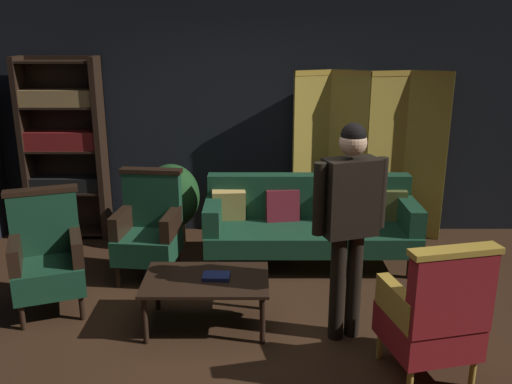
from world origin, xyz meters
TOP-DOWN VIEW (x-y plane):
  - ground_plane at (0.00, 0.00)m, footprint 10.00×10.00m
  - back_wall at (0.00, 2.45)m, footprint 7.20×0.10m
  - folding_screen at (1.25, 2.19)m, footprint 1.70×0.32m
  - bookshelf at (-2.15, 2.20)m, footprint 0.90×0.32m
  - velvet_couch at (0.55, 1.46)m, footprint 2.12×0.78m
  - coffee_table at (-0.40, 0.16)m, footprint 1.00×0.64m
  - armchair_gilt_accent at (1.20, -0.54)m, footprint 0.69×0.69m
  - armchair_wing_left at (-1.03, 1.11)m, footprint 0.64×0.63m
  - armchair_wing_right at (-1.77, 0.45)m, footprint 0.74×0.74m
  - standing_figure at (0.69, 0.00)m, footprint 0.57×0.32m
  - potted_plant at (-0.93, 1.93)m, footprint 0.62×0.62m
  - book_navy_cloth at (-0.32, 0.17)m, footprint 0.22×0.16m

SIDE VIEW (x-z plane):
  - ground_plane at x=0.00m, z-range 0.00..0.00m
  - coffee_table at x=-0.40m, z-range 0.16..0.58m
  - book_navy_cloth at x=-0.32m, z-range 0.42..0.45m
  - velvet_couch at x=0.55m, z-range 0.02..0.90m
  - armchair_gilt_accent at x=1.20m, z-range -0.03..1.01m
  - armchair_wing_left at x=-1.03m, z-range -0.03..1.01m
  - armchair_wing_right at x=-1.77m, z-range -0.03..1.01m
  - potted_plant at x=-0.93m, z-range 0.07..0.99m
  - folding_screen at x=1.25m, z-range 0.04..1.94m
  - standing_figure at x=0.69m, z-range 0.17..1.88m
  - bookshelf at x=-2.15m, z-range 0.05..2.10m
  - back_wall at x=0.00m, z-range 0.00..2.80m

